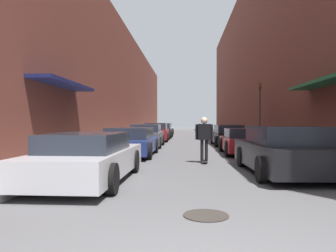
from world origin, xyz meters
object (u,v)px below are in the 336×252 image
(parked_car_right_0, at_px, (284,151))
(traffic_light, at_px, (260,106))
(parked_car_left_1, at_px, (131,142))
(manhole_cover, at_px, (206,215))
(parked_car_left_0, at_px, (89,158))
(parked_car_left_4, at_px, (162,131))
(parked_car_left_3, at_px, (156,132))
(parked_car_left_5, at_px, (164,129))
(parked_car_right_1, at_px, (243,141))
(skateboarder, at_px, (204,135))
(parked_car_right_2, at_px, (228,136))
(parked_car_left_2, at_px, (147,136))

(parked_car_right_0, bearing_deg, traffic_light, 80.39)
(traffic_light, bearing_deg, parked_car_left_1, -132.43)
(parked_car_left_1, distance_m, parked_car_right_0, 6.80)
(manhole_cover, bearing_deg, traffic_light, 74.73)
(parked_car_left_0, relative_size, parked_car_left_4, 1.06)
(parked_car_left_3, xyz_separation_m, parked_car_right_0, (4.92, -15.17, -0.01))
(parked_car_left_5, relative_size, parked_car_right_1, 1.22)
(parked_car_left_3, bearing_deg, manhole_cover, -82.63)
(parked_car_left_0, distance_m, parked_car_right_0, 5.27)
(skateboarder, bearing_deg, parked_car_left_4, 98.77)
(parked_car_left_0, distance_m, parked_car_left_5, 27.89)
(parked_car_right_1, bearing_deg, parked_car_right_2, 89.78)
(parked_car_left_2, relative_size, parked_car_left_5, 0.89)
(parked_car_left_4, bearing_deg, parked_car_right_0, -76.60)
(parked_car_left_2, xyz_separation_m, parked_car_right_2, (4.84, 1.37, -0.02))
(parked_car_left_3, xyz_separation_m, parked_car_right_1, (4.76, -9.62, -0.08))
(parked_car_left_2, bearing_deg, parked_car_left_3, 89.38)
(parked_car_left_4, relative_size, traffic_light, 1.16)
(parked_car_left_5, relative_size, parked_car_right_0, 1.05)
(parked_car_left_5, height_order, parked_car_right_0, parked_car_right_0)
(parked_car_right_1, height_order, traffic_light, traffic_light)
(parked_car_left_1, relative_size, manhole_cover, 6.32)
(parked_car_right_2, bearing_deg, parked_car_right_0, -89.28)
(manhole_cover, xyz_separation_m, traffic_light, (4.51, 16.53, 2.45))
(parked_car_left_0, bearing_deg, parked_car_right_1, 54.78)
(manhole_cover, bearing_deg, skateboarder, 87.01)
(parked_car_left_3, xyz_separation_m, parked_car_left_5, (-0.14, 11.30, -0.02))
(skateboarder, distance_m, manhole_cover, 6.57)
(parked_car_right_0, height_order, traffic_light, traffic_light)
(parked_car_right_1, bearing_deg, parked_car_left_0, -125.22)
(parked_car_left_0, relative_size, parked_car_right_0, 1.03)
(parked_car_left_3, height_order, parked_car_right_2, parked_car_left_3)
(parked_car_left_2, bearing_deg, parked_car_left_5, 90.28)
(parked_car_left_1, distance_m, parked_car_left_5, 21.93)
(parked_car_right_2, bearing_deg, parked_car_left_1, -127.38)
(parked_car_left_1, relative_size, parked_car_left_4, 1.00)
(parked_car_left_0, bearing_deg, parked_car_right_0, 15.58)
(parked_car_left_3, height_order, parked_car_left_5, parked_car_left_3)
(parked_car_left_3, relative_size, parked_car_right_1, 1.06)
(parked_car_left_5, xyz_separation_m, parked_car_right_1, (4.90, -20.92, -0.06))
(parked_car_right_0, height_order, manhole_cover, parked_car_right_0)
(parked_car_right_2, bearing_deg, manhole_cover, -98.56)
(parked_car_right_1, bearing_deg, parked_car_left_3, 116.33)
(parked_car_right_1, bearing_deg, manhole_cover, -103.10)
(skateboarder, bearing_deg, parked_car_left_2, 111.68)
(parked_car_left_1, xyz_separation_m, parked_car_left_2, (0.08, 5.07, 0.04))
(parked_car_left_4, distance_m, skateboarder, 18.38)
(parked_car_left_2, xyz_separation_m, traffic_light, (7.07, 2.75, 1.83))
(manhole_cover, bearing_deg, parked_car_right_1, 76.90)
(parked_car_left_1, height_order, parked_car_right_2, parked_car_right_2)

